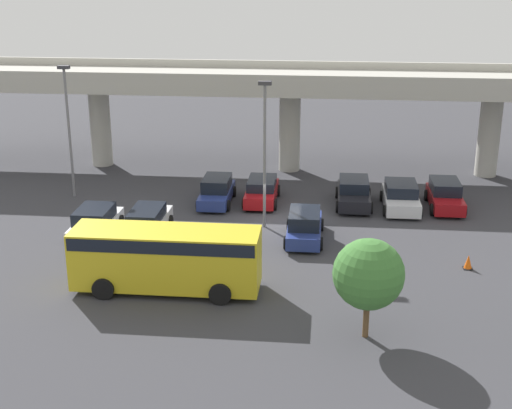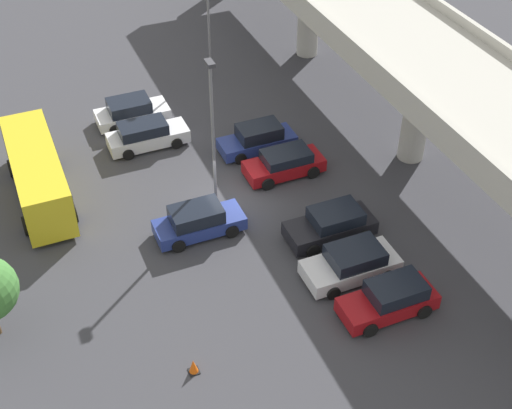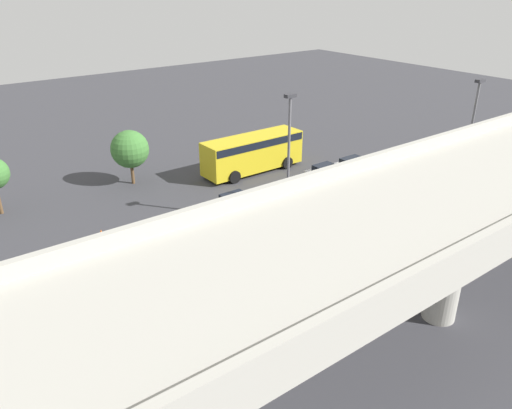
# 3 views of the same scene
# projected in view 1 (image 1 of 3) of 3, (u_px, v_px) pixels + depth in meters

# --- Properties ---
(ground_plane) EXTENTS (116.17, 116.17, 0.00)m
(ground_plane) POSITION_uv_depth(u_px,v_px,m) (278.00, 223.00, 40.19)
(ground_plane) COLOR #38383D
(highway_overpass) EXTENTS (55.68, 7.13, 7.21)m
(highway_overpass) POSITION_uv_depth(u_px,v_px,m) (290.00, 89.00, 48.67)
(highway_overpass) COLOR #ADAAA0
(highway_overpass) RESTS_ON ground_plane
(parked_car_0) EXTENTS (2.16, 4.37, 1.55)m
(parked_car_0) POSITION_uv_depth(u_px,v_px,m) (95.00, 222.00, 38.31)
(parked_car_0) COLOR silver
(parked_car_0) RESTS_ON ground_plane
(parked_car_1) EXTENTS (1.98, 4.64, 1.59)m
(parked_car_1) POSITION_uv_depth(u_px,v_px,m) (148.00, 222.00, 38.17)
(parked_car_1) COLOR silver
(parked_car_1) RESTS_ON ground_plane
(parked_car_2) EXTENTS (1.99, 4.43, 1.62)m
(parked_car_2) POSITION_uv_depth(u_px,v_px,m) (217.00, 191.00, 43.35)
(parked_car_2) COLOR navy
(parked_car_2) RESTS_ON ground_plane
(parked_car_3) EXTENTS (2.05, 4.37, 1.47)m
(parked_car_3) POSITION_uv_depth(u_px,v_px,m) (262.00, 191.00, 43.53)
(parked_car_3) COLOR maroon
(parked_car_3) RESTS_ON ground_plane
(parked_car_4) EXTENTS (2.01, 4.48, 1.62)m
(parked_car_4) POSITION_uv_depth(u_px,v_px,m) (304.00, 226.00, 37.61)
(parked_car_4) COLOR navy
(parked_car_4) RESTS_ON ground_plane
(parked_car_5) EXTENTS (2.14, 4.44, 1.60)m
(parked_car_5) POSITION_uv_depth(u_px,v_px,m) (354.00, 193.00, 42.98)
(parked_car_5) COLOR black
(parked_car_5) RESTS_ON ground_plane
(parked_car_6) EXTENTS (2.23, 4.50, 1.57)m
(parked_car_6) POSITION_uv_depth(u_px,v_px,m) (401.00, 197.00, 42.37)
(parked_car_6) COLOR silver
(parked_car_6) RESTS_ON ground_plane
(parked_car_7) EXTENTS (2.03, 4.36, 1.61)m
(parked_car_7) POSITION_uv_depth(u_px,v_px,m) (445.00, 195.00, 42.54)
(parked_car_7) COLOR maroon
(parked_car_7) RESTS_ON ground_plane
(shuttle_bus) EXTENTS (8.31, 2.66, 2.86)m
(shuttle_bus) POSITION_uv_depth(u_px,v_px,m) (166.00, 255.00, 31.52)
(shuttle_bus) COLOR gold
(shuttle_bus) RESTS_ON ground_plane
(lamp_post_near_aisle) EXTENTS (0.70, 0.35, 8.10)m
(lamp_post_near_aisle) POSITION_uv_depth(u_px,v_px,m) (265.00, 144.00, 38.18)
(lamp_post_near_aisle) COLOR slate
(lamp_post_near_aisle) RESTS_ON ground_plane
(lamp_post_mid_lot) EXTENTS (0.70, 0.35, 8.16)m
(lamp_post_mid_lot) POSITION_uv_depth(u_px,v_px,m) (68.00, 122.00, 43.32)
(lamp_post_mid_lot) COLOR slate
(lamp_post_mid_lot) RESTS_ON ground_plane
(tree_front_left) EXTENTS (2.77, 2.77, 4.07)m
(tree_front_left) POSITION_uv_depth(u_px,v_px,m) (369.00, 274.00, 27.23)
(tree_front_left) COLOR brown
(tree_front_left) RESTS_ON ground_plane
(traffic_cone) EXTENTS (0.44, 0.44, 0.70)m
(traffic_cone) POSITION_uv_depth(u_px,v_px,m) (468.00, 262.00, 34.17)
(traffic_cone) COLOR black
(traffic_cone) RESTS_ON ground_plane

